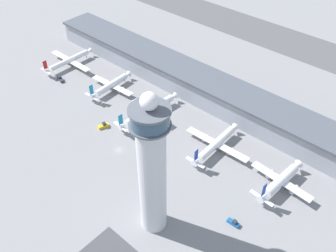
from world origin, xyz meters
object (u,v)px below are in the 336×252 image
object	(u,v)px
airplane_gate_charlie	(149,111)
service_truck_catering	(60,79)
service_truck_baggage	(103,126)
control_tower	(152,168)
airplane_gate_echo	(281,181)
airplane_gate_alpha	(69,60)
airplane_gate_delta	(216,144)
airplane_gate_bravo	(111,85)
service_truck_fuel	(234,223)

from	to	relation	value
airplane_gate_charlie	service_truck_catering	distance (m)	74.87
airplane_gate_charlie	service_truck_baggage	size ratio (longest dim) A/B	6.86
control_tower	airplane_gate_echo	world-z (taller)	control_tower
airplane_gate_alpha	airplane_gate_charlie	bearing A→B (deg)	-2.35
control_tower	airplane_gate_delta	size ratio (longest dim) A/B	1.82
airplane_gate_delta	service_truck_catering	xyz separation A→B (m)	(-121.14, -16.00, -3.08)
airplane_gate_bravo	airplane_gate_echo	size ratio (longest dim) A/B	1.06
control_tower	service_truck_baggage	world-z (taller)	control_tower
airplane_gate_delta	service_truck_catering	distance (m)	122.23
airplane_gate_delta	service_truck_baggage	xyz separation A→B (m)	(-60.54, -28.87, -3.01)
service_truck_baggage	control_tower	bearing A→B (deg)	-22.63
airplane_gate_alpha	airplane_gate_charlie	size ratio (longest dim) A/B	0.89
service_truck_fuel	airplane_gate_delta	bearing A→B (deg)	135.90
airplane_gate_charlie	service_truck_fuel	size ratio (longest dim) A/B	7.74
airplane_gate_alpha	service_truck_catering	world-z (taller)	airplane_gate_alpha
control_tower	service_truck_catering	bearing A→B (deg)	162.23
control_tower	service_truck_fuel	xyz separation A→B (m)	(27.43, 23.35, -34.78)
airplane_gate_alpha	airplane_gate_bravo	xyz separation A→B (m)	(45.87, -0.23, -0.52)
control_tower	service_truck_fuel	bearing A→B (deg)	40.41
control_tower	service_truck_catering	distance (m)	139.54
control_tower	airplane_gate_bravo	distance (m)	113.85
control_tower	airplane_gate_charlie	size ratio (longest dim) A/B	1.57
airplane_gate_alpha	airplane_gate_echo	world-z (taller)	airplane_gate_echo
airplane_gate_bravo	service_truck_fuel	world-z (taller)	airplane_gate_bravo
airplane_gate_charlie	airplane_gate_delta	distance (m)	47.54
airplane_gate_bravo	service_truck_baggage	size ratio (longest dim) A/B	5.40
airplane_gate_bravo	service_truck_baggage	xyz separation A→B (m)	(25.18, -28.66, -2.91)
control_tower	airplane_gate_delta	xyz separation A→B (m)	(-7.57, 57.26, -31.57)
service_truck_fuel	service_truck_baggage	size ratio (longest dim) A/B	0.89
service_truck_fuel	service_truck_baggage	world-z (taller)	service_truck_baggage
airplane_gate_alpha	airplane_gate_bravo	world-z (taller)	airplane_gate_bravo
control_tower	service_truck_fuel	distance (m)	50.07
airplane_gate_alpha	service_truck_fuel	distance (m)	170.05
airplane_gate_delta	service_truck_catering	world-z (taller)	airplane_gate_delta
airplane_gate_charlie	airplane_gate_echo	bearing A→B (deg)	1.88
service_truck_fuel	service_truck_baggage	distance (m)	95.67
airplane_gate_charlie	service_truck_catering	xyz separation A→B (m)	(-73.73, -12.56, -3.43)
service_truck_catering	service_truck_fuel	size ratio (longest dim) A/B	1.37
airplane_gate_delta	airplane_gate_echo	world-z (taller)	airplane_gate_echo
airplane_gate_alpha	service_truck_catering	xyz separation A→B (m)	(10.45, -16.02, -3.50)
airplane_gate_charlie	airplane_gate_delta	size ratio (longest dim) A/B	1.16
airplane_gate_charlie	service_truck_catering	world-z (taller)	airplane_gate_charlie
service_truck_catering	service_truck_baggage	size ratio (longest dim) A/B	1.22
airplane_gate_echo	airplane_gate_delta	bearing A→B (deg)	179.16
airplane_gate_alpha	service_truck_baggage	distance (m)	76.78
airplane_gate_delta	airplane_gate_echo	bearing A→B (deg)	-0.84
airplane_gate_alpha	airplane_gate_bravo	size ratio (longest dim) A/B	1.13
control_tower	airplane_gate_delta	bearing A→B (deg)	97.53
airplane_gate_alpha	airplane_gate_charlie	xyz separation A→B (m)	(84.18, -3.45, -0.07)
airplane_gate_alpha	airplane_gate_charlie	distance (m)	84.25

